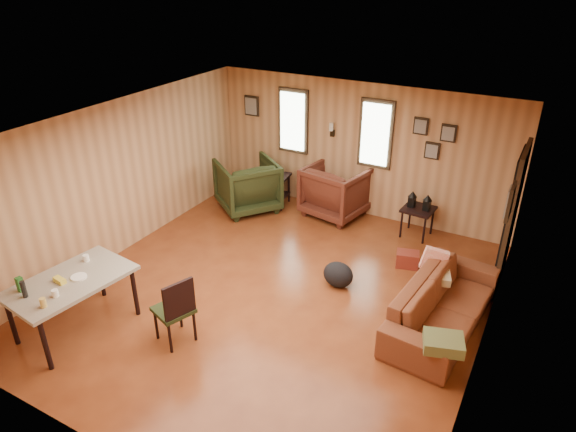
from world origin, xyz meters
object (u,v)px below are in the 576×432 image
at_px(sofa, 445,297).
at_px(dining_table, 70,285).
at_px(recliner_green, 247,183).
at_px(side_table, 419,207).
at_px(end_table, 273,184).
at_px(recliner_brown, 336,188).

relative_size(sofa, dining_table, 1.40).
distance_m(recliner_green, side_table, 3.11).
bearing_deg(recliner_green, end_table, 178.84).
bearing_deg(side_table, sofa, -66.06).
distance_m(recliner_brown, end_table, 1.24).
relative_size(recliner_green, end_table, 1.44).
bearing_deg(side_table, dining_table, -124.33).
xyz_separation_m(sofa, recliner_brown, (-2.50, 2.25, 0.09)).
height_order(sofa, side_table, sofa).
bearing_deg(recliner_brown, sofa, 148.63).
distance_m(sofa, side_table, 2.38).
relative_size(recliner_green, dining_table, 0.67).
height_order(side_table, dining_table, dining_table).
bearing_deg(end_table, side_table, 1.84).
xyz_separation_m(recliner_brown, dining_table, (-1.54, -4.57, 0.15)).
distance_m(recliner_green, end_table, 0.52).
distance_m(sofa, recliner_brown, 3.37).
bearing_deg(side_table, end_table, -178.16).
bearing_deg(recliner_green, side_table, 135.78).
relative_size(sofa, recliner_green, 2.08).
xyz_separation_m(recliner_green, dining_table, (0.00, -4.00, 0.15)).
bearing_deg(dining_table, side_table, 62.97).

